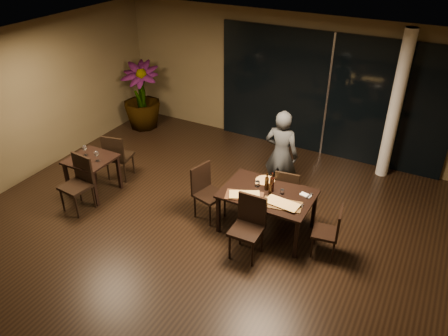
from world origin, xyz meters
TOP-DOWN VIEW (x-y plane):
  - ground at (0.00, 0.00)m, footprint 8.00×8.00m
  - wall_back at (0.00, 4.05)m, footprint 8.00×0.10m
  - wall_left at (-4.05, 0.00)m, footprint 0.10×8.00m
  - ceiling at (0.00, 0.00)m, footprint 8.00×8.00m
  - window_panel at (1.00, 3.96)m, footprint 5.00×0.06m
  - column at (2.40, 3.65)m, footprint 0.24×0.24m
  - main_table at (1.00, 0.80)m, footprint 1.50×1.00m
  - side_table at (-2.40, 0.30)m, footprint 0.80×0.80m
  - chair_main_far at (1.14, 1.38)m, footprint 0.48×0.48m
  - chair_main_near at (0.98, 0.14)m, footprint 0.49×0.49m
  - chair_main_left at (-0.11, 0.68)m, footprint 0.56×0.56m
  - chair_main_right at (2.13, 0.69)m, footprint 0.46×0.46m
  - chair_side_far at (-2.30, 0.90)m, footprint 0.55×0.55m
  - chair_side_near at (-2.25, -0.19)m, footprint 0.53×0.53m
  - diner at (0.78, 1.92)m, footprint 0.60×0.41m
  - potted_plant at (-3.40, 3.17)m, footprint 1.19×1.19m
  - pizza_board_left at (0.70, 0.53)m, footprint 0.68×0.48m
  - pizza_board_right at (1.33, 0.59)m, footprint 0.67×0.42m
  - oblong_pizza_left at (0.70, 0.53)m, footprint 0.52×0.41m
  - oblong_pizza_right at (1.33, 0.59)m, footprint 0.54×0.29m
  - round_pizza at (0.82, 1.12)m, footprint 0.32×0.32m
  - bottle_a at (0.94, 0.89)m, footprint 0.07×0.07m
  - bottle_b at (1.04, 0.79)m, footprint 0.06×0.06m
  - bottle_c at (1.03, 0.89)m, footprint 0.08×0.08m
  - tumbler_left at (0.76, 0.91)m, footprint 0.08×0.08m
  - tumbler_right at (1.22, 0.89)m, footprint 0.07×0.07m
  - napkin_near at (1.54, 0.66)m, footprint 0.20×0.15m
  - napkin_far at (1.57, 1.03)m, footprint 0.20×0.13m
  - wine_glass_a at (-2.57, 0.35)m, footprint 0.08×0.08m
  - wine_glass_b at (-2.22, 0.29)m, footprint 0.09×0.09m
  - side_napkin at (-2.35, 0.06)m, footprint 0.20×0.14m

SIDE VIEW (x-z plane):
  - ground at x=0.00m, z-range 0.00..0.00m
  - chair_main_right at x=2.13m, z-range 0.05..0.91m
  - chair_main_far at x=1.14m, z-range 0.05..0.97m
  - chair_main_left at x=-0.11m, z-range 0.06..1.05m
  - chair_side_far at x=-2.30m, z-range 0.06..1.06m
  - chair_main_near at x=0.98m, z-range 0.06..1.08m
  - chair_side_near at x=-2.25m, z-range 0.06..1.10m
  - side_table at x=-2.40m, z-range 0.25..1.00m
  - main_table at x=1.00m, z-range 0.30..1.05m
  - pizza_board_left at x=0.70m, z-range 0.75..0.76m
  - pizza_board_right at x=1.33m, z-range 0.75..0.76m
  - round_pizza at x=0.82m, z-range 0.75..0.76m
  - napkin_near at x=1.54m, z-range 0.75..0.76m
  - napkin_far at x=1.57m, z-range 0.75..0.76m
  - side_napkin at x=-2.35m, z-range 0.75..0.76m
  - oblong_pizza_left at x=0.70m, z-range 0.77..0.78m
  - oblong_pizza_right at x=1.33m, z-range 0.77..0.78m
  - tumbler_right at x=1.22m, z-range 0.75..0.83m
  - tumbler_left at x=0.76m, z-range 0.75..0.85m
  - potted_plant at x=-3.40m, z-range 0.00..1.65m
  - wine_glass_a at x=-2.57m, z-range 0.75..0.94m
  - wine_glass_b at x=-2.22m, z-range 0.75..0.95m
  - diner at x=0.78m, z-range 0.00..1.75m
  - bottle_b at x=1.04m, z-range 0.75..1.02m
  - bottle_a at x=0.94m, z-range 0.75..1.06m
  - bottle_c at x=1.03m, z-range 0.75..1.09m
  - window_panel at x=1.00m, z-range 0.00..2.70m
  - wall_back at x=0.00m, z-range 0.00..3.00m
  - wall_left at x=-4.05m, z-range 0.00..3.00m
  - column at x=2.40m, z-range 0.00..3.00m
  - ceiling at x=0.00m, z-range 3.00..3.04m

